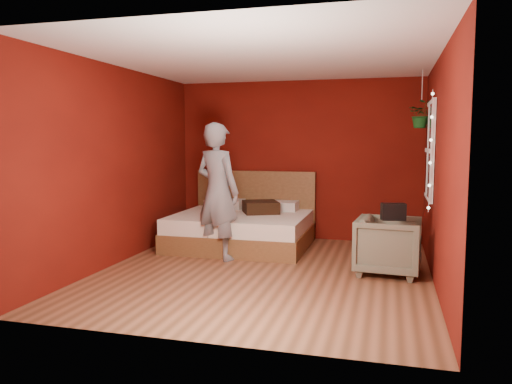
{
  "coord_description": "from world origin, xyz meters",
  "views": [
    {
      "loc": [
        1.48,
        -5.89,
        1.64
      ],
      "look_at": [
        -0.21,
        0.4,
        0.95
      ],
      "focal_mm": 35.0,
      "sensor_mm": 36.0,
      "label": 1
    }
  ],
  "objects": [
    {
      "name": "throw_pillow",
      "position": [
        -0.44,
        1.52,
        0.6
      ],
      "size": [
        0.68,
        0.68,
        0.18
      ],
      "primitive_type": "cube",
      "rotation": [
        0.0,
        0.0,
        0.43
      ],
      "color": "#331D11",
      "rests_on": "bed"
    },
    {
      "name": "person",
      "position": [
        -0.79,
        0.5,
        0.93
      ],
      "size": [
        0.8,
        0.67,
        1.87
      ],
      "primitive_type": "imported",
      "rotation": [
        0.0,
        0.0,
        2.76
      ],
      "color": "slate",
      "rests_on": "ground"
    },
    {
      "name": "window",
      "position": [
        1.97,
        0.9,
        1.5
      ],
      "size": [
        0.05,
        0.97,
        1.27
      ],
      "color": "white",
      "rests_on": "room_walls"
    },
    {
      "name": "floor",
      "position": [
        0.0,
        0.0,
        0.0
      ],
      "size": [
        4.5,
        4.5,
        0.0
      ],
      "primitive_type": "plane",
      "color": "brown",
      "rests_on": "ground"
    },
    {
      "name": "bed",
      "position": [
        -0.7,
        1.43,
        0.29
      ],
      "size": [
        2.03,
        1.72,
        1.12
      ],
      "color": "brown",
      "rests_on": "ground"
    },
    {
      "name": "fairy_lights",
      "position": [
        1.94,
        0.38,
        1.5
      ],
      "size": [
        0.04,
        0.04,
        1.45
      ],
      "color": "silver",
      "rests_on": "room_walls"
    },
    {
      "name": "room_walls",
      "position": [
        0.0,
        0.0,
        1.68
      ],
      "size": [
        4.04,
        4.54,
        2.62
      ],
      "color": "#64120A",
      "rests_on": "ground"
    },
    {
      "name": "armchair",
      "position": [
        1.49,
        0.3,
        0.35
      ],
      "size": [
        0.83,
        0.81,
        0.7
      ],
      "primitive_type": "imported",
      "rotation": [
        0.0,
        0.0,
        1.49
      ],
      "color": "#6A6A54",
      "rests_on": "ground"
    },
    {
      "name": "hanging_plant",
      "position": [
        1.88,
        1.48,
        1.99
      ],
      "size": [
        0.34,
        0.3,
        0.8
      ],
      "color": "silver",
      "rests_on": "room_walls"
    },
    {
      "name": "handbag",
      "position": [
        1.53,
        0.11,
        0.8
      ],
      "size": [
        0.3,
        0.19,
        0.2
      ],
      "primitive_type": "cube",
      "rotation": [
        0.0,
        0.0,
        0.21
      ],
      "color": "black",
      "rests_on": "armchair"
    }
  ]
}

